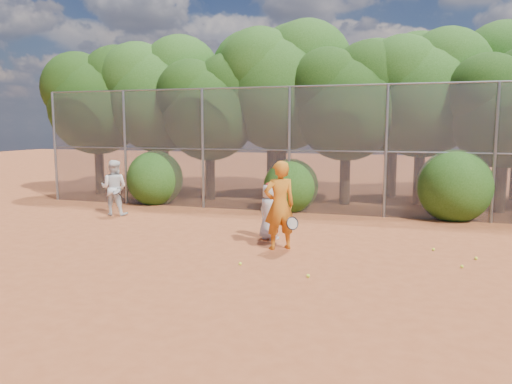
% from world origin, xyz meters
% --- Properties ---
extents(ground, '(80.00, 80.00, 0.00)m').
position_xyz_m(ground, '(0.00, 0.00, 0.00)').
color(ground, '#9F4923').
rests_on(ground, ground).
extents(fence_back, '(20.05, 0.09, 4.03)m').
position_xyz_m(fence_back, '(-0.12, 6.00, 2.05)').
color(fence_back, gray).
rests_on(fence_back, ground).
extents(tree_0, '(4.38, 3.81, 6.00)m').
position_xyz_m(tree_0, '(-9.44, 8.04, 3.93)').
color(tree_0, black).
rests_on(tree_0, ground).
extents(tree_1, '(4.64, 4.03, 6.35)m').
position_xyz_m(tree_1, '(-6.94, 8.54, 4.16)').
color(tree_1, black).
rests_on(tree_1, ground).
extents(tree_2, '(3.99, 3.47, 5.47)m').
position_xyz_m(tree_2, '(-4.45, 7.83, 3.58)').
color(tree_2, black).
rests_on(tree_2, ground).
extents(tree_3, '(4.89, 4.26, 6.70)m').
position_xyz_m(tree_3, '(-1.94, 8.84, 4.40)').
color(tree_3, black).
rests_on(tree_3, ground).
extents(tree_4, '(4.19, 3.64, 5.73)m').
position_xyz_m(tree_4, '(0.55, 8.24, 3.76)').
color(tree_4, black).
rests_on(tree_4, ground).
extents(tree_5, '(4.51, 3.92, 6.17)m').
position_xyz_m(tree_5, '(3.06, 9.04, 4.05)').
color(tree_5, black).
rests_on(tree_5, ground).
extents(tree_6, '(3.86, 3.36, 5.29)m').
position_xyz_m(tree_6, '(5.55, 8.03, 3.47)').
color(tree_6, black).
rests_on(tree_6, ground).
extents(tree_9, '(4.83, 4.20, 6.62)m').
position_xyz_m(tree_9, '(-7.94, 10.84, 4.34)').
color(tree_9, black).
rests_on(tree_9, ground).
extents(tree_10, '(5.15, 4.48, 7.06)m').
position_xyz_m(tree_10, '(-2.93, 11.05, 4.63)').
color(tree_10, black).
rests_on(tree_10, ground).
extents(tree_11, '(4.64, 4.03, 6.35)m').
position_xyz_m(tree_11, '(2.06, 10.64, 4.16)').
color(tree_11, black).
rests_on(tree_11, ground).
extents(bush_0, '(2.00, 2.00, 2.00)m').
position_xyz_m(bush_0, '(-6.00, 6.30, 1.00)').
color(bush_0, '#204812').
rests_on(bush_0, ground).
extents(bush_1, '(1.80, 1.80, 1.80)m').
position_xyz_m(bush_1, '(-1.00, 6.30, 0.90)').
color(bush_1, '#204812').
rests_on(bush_1, ground).
extents(bush_2, '(2.20, 2.20, 2.20)m').
position_xyz_m(bush_2, '(4.00, 6.30, 1.10)').
color(bush_2, '#204812').
rests_on(bush_2, ground).
extents(player_yellow, '(0.93, 0.81, 2.01)m').
position_xyz_m(player_yellow, '(-0.03, 1.19, 1.00)').
color(player_yellow, orange).
rests_on(player_yellow, ground).
extents(player_teen, '(0.81, 0.71, 1.41)m').
position_xyz_m(player_teen, '(-0.50, 2.04, 0.70)').
color(player_teen, silver).
rests_on(player_teen, ground).
extents(player_white, '(0.95, 0.86, 1.73)m').
position_xyz_m(player_white, '(-6.07, 3.83, 0.86)').
color(player_white, white).
rests_on(player_white, ground).
extents(ball_0, '(0.07, 0.07, 0.07)m').
position_xyz_m(ball_0, '(3.31, 2.06, 0.03)').
color(ball_0, '#D7EF2B').
rests_on(ball_0, ground).
extents(ball_1, '(0.07, 0.07, 0.07)m').
position_xyz_m(ball_1, '(4.13, 1.51, 0.03)').
color(ball_1, '#D7EF2B').
rests_on(ball_1, ground).
extents(ball_2, '(0.07, 0.07, 0.07)m').
position_xyz_m(ball_2, '(1.04, -0.75, 0.03)').
color(ball_2, '#D7EF2B').
rests_on(ball_2, ground).
extents(ball_3, '(0.07, 0.07, 0.07)m').
position_xyz_m(ball_3, '(3.80, 0.77, 0.03)').
color(ball_3, '#D7EF2B').
rests_on(ball_3, ground).
extents(ball_4, '(0.07, 0.07, 0.07)m').
position_xyz_m(ball_4, '(-0.43, -0.36, 0.03)').
color(ball_4, '#D7EF2B').
rests_on(ball_4, ground).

